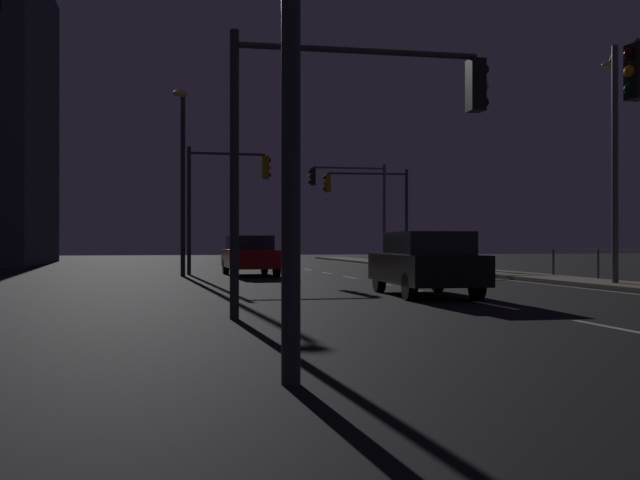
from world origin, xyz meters
TOP-DOWN VIEW (x-y plane):
  - ground_plane at (0.00, 17.50)m, footprint 112.00×112.00m
  - sidewalk_right at (6.19, 17.50)m, footprint 2.09×77.00m
  - lane_markings_center at (0.00, 21.00)m, footprint 0.14×50.00m
  - lane_edge_line at (4.90, 22.50)m, footprint 0.14×53.00m
  - car at (-0.45, 15.91)m, footprint 2.03×4.48m
  - car_oncoming at (-3.38, 27.75)m, footprint 1.94×4.45m
  - traffic_light_far_right at (-4.24, 28.98)m, footprint 3.44×0.35m
  - traffic_light_near_left at (3.62, 38.61)m, footprint 4.44×0.35m
  - traffic_light_far_left at (-3.44, 11.43)m, footprint 4.74×0.35m
  - traffic_light_overhead_east at (3.83, 35.86)m, footprint 4.50×0.64m
  - street_lamp_median at (6.21, 18.09)m, footprint 1.03×1.48m
  - street_lamp_far_end at (-6.01, 27.50)m, footprint 0.56×1.48m

SIDE VIEW (x-z plane):
  - ground_plane at x=0.00m, z-range 0.00..0.00m
  - lane_edge_line at x=4.90m, z-range 0.00..0.01m
  - lane_markings_center at x=0.00m, z-range 0.00..0.01m
  - sidewalk_right at x=6.19m, z-range 0.00..0.14m
  - car at x=-0.45m, z-range 0.04..1.61m
  - car_oncoming at x=-3.38m, z-range 0.04..1.61m
  - traffic_light_far_left at x=-3.44m, z-range 1.07..6.03m
  - traffic_light_far_right at x=-4.24m, z-range 1.04..6.22m
  - traffic_light_overhead_east at x=3.83m, z-range 1.20..6.21m
  - traffic_light_near_left at x=3.62m, z-range 1.30..6.87m
  - street_lamp_far_end at x=-6.01m, z-range 0.69..7.77m
  - street_lamp_median at x=6.21m, z-range 0.84..7.73m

